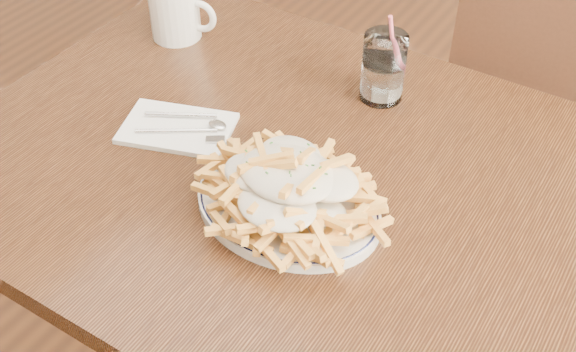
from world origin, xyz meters
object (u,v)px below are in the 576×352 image
Objects in this scene: loaded_fries at (288,181)px; coffee_mug at (176,12)px; chair_far at (558,96)px; fries_plate at (288,207)px; water_glass at (383,71)px; table at (323,215)px.

coffee_mug is (-0.44, 0.30, -0.01)m from loaded_fries.
fries_plate is at bearing -104.62° from chair_far.
chair_far is 0.57m from water_glass.
table is 7.35× the size of water_glass.
table is 3.78× the size of fries_plate.
chair_far is 0.84m from fries_plate.
fries_plate is 2.38× the size of coffee_mug.
table is at bearing -24.71° from coffee_mug.
fries_plate is (-0.01, -0.09, 0.09)m from table.
loaded_fries is at bearing -104.62° from chair_far.
chair_far reaches higher than coffee_mug.
loaded_fries reaches higher than fries_plate.
chair_far is at bearing 75.38° from fries_plate.
coffee_mug reaches higher than loaded_fries.
loaded_fries is at bearing -34.08° from coffee_mug.
table is at bearing -105.73° from chair_far.
fries_plate is at bearing -34.08° from coffee_mug.
water_glass is (-0.02, 0.33, 0.04)m from fries_plate.
table is 0.51m from coffee_mug.
fries_plate is at bearing -86.42° from loaded_fries.
fries_plate is 1.08× the size of loaded_fries.
loaded_fries is 1.81× the size of water_glass.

